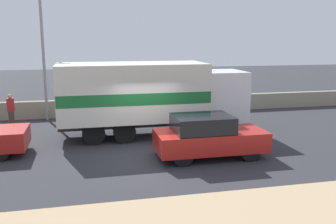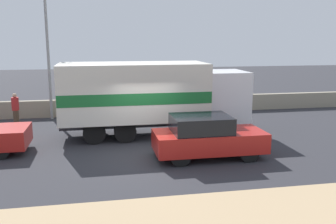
# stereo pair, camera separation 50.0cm
# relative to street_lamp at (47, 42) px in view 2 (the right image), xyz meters

# --- Properties ---
(ground_plane) EXTENTS (80.00, 80.00, 0.00)m
(ground_plane) POSITION_rel_street_lamp_xyz_m (4.25, -7.11, -3.98)
(ground_plane) COLOR #2D2D33
(stone_wall_backdrop) EXTENTS (60.00, 0.35, 0.91)m
(stone_wall_backdrop) POSITION_rel_street_lamp_xyz_m (4.25, 0.47, -3.52)
(stone_wall_backdrop) COLOR gray
(stone_wall_backdrop) RESTS_ON ground_plane
(street_lamp) EXTENTS (0.56, 0.28, 6.86)m
(street_lamp) POSITION_rel_street_lamp_xyz_m (0.00, 0.00, 0.00)
(street_lamp) COLOR gray
(street_lamp) RESTS_ON ground_plane
(box_truck) EXTENTS (7.98, 2.57, 3.15)m
(box_truck) POSITION_rel_street_lamp_xyz_m (4.57, -4.38, -2.18)
(box_truck) COLOR silver
(box_truck) RESTS_ON ground_plane
(car_hatchback) EXTENTS (3.88, 1.70, 1.53)m
(car_hatchback) POSITION_rel_street_lamp_xyz_m (6.13, -7.78, -3.21)
(car_hatchback) COLOR #B21E19
(car_hatchback) RESTS_ON ground_plane
(pedestrian) EXTENTS (0.34, 0.34, 1.57)m
(pedestrian) POSITION_rel_street_lamp_xyz_m (-1.52, -1.22, -3.16)
(pedestrian) COLOR #473828
(pedestrian) RESTS_ON ground_plane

